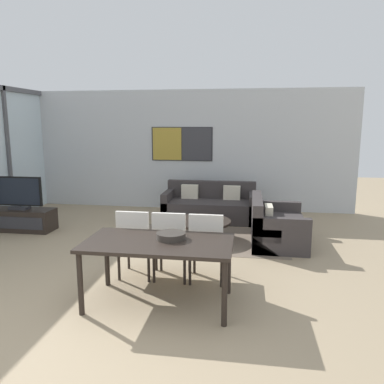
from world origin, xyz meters
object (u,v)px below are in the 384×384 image
(television, at_px, (18,193))
(sofa_side, at_px, (273,228))
(dining_table, at_px, (159,248))
(dining_chair_left, at_px, (136,241))
(dining_chair_right, at_px, (207,244))
(sofa_main, at_px, (210,207))
(coffee_table, at_px, (202,225))
(fruit_bowl, at_px, (171,235))
(dining_chair_centre, at_px, (171,242))
(tv_console, at_px, (20,220))

(television, xyz_separation_m, sofa_side, (4.76, -0.06, -0.45))
(dining_table, xyz_separation_m, dining_chair_left, (-0.47, 0.66, -0.15))
(dining_chair_right, bearing_deg, sofa_side, 62.14)
(television, xyz_separation_m, dining_table, (3.34, -2.51, -0.06))
(sofa_side, bearing_deg, sofa_main, 40.56)
(sofa_side, distance_m, dining_chair_right, 2.05)
(television, relative_size, coffee_table, 0.92)
(sofa_side, height_order, dining_chair_right, dining_chair_right)
(dining_table, bearing_deg, fruit_bowl, 37.38)
(sofa_main, height_order, dining_chair_right, dining_chair_right)
(sofa_side, bearing_deg, fruit_bowl, 151.14)
(dining_chair_centre, height_order, dining_chair_right, same)
(television, xyz_separation_m, dining_chair_left, (2.87, -1.85, -0.21))
(television, xyz_separation_m, fruit_bowl, (3.46, -2.42, 0.06))
(tv_console, height_order, sofa_main, sofa_main)
(sofa_main, xyz_separation_m, fruit_bowl, (-0.05, -3.80, 0.51))
(tv_console, relative_size, dining_chair_left, 1.39)
(tv_console, distance_m, television, 0.51)
(tv_console, bearing_deg, dining_table, -36.94)
(television, bearing_deg, sofa_main, 21.54)
(coffee_table, height_order, fruit_bowl, fruit_bowl)
(fruit_bowl, bearing_deg, coffee_table, 88.71)
(tv_console, xyz_separation_m, dining_chair_left, (2.87, -1.85, 0.30))
(sofa_main, xyz_separation_m, sofa_side, (1.24, -1.45, -0.00))
(sofa_side, bearing_deg, dining_chair_left, 133.32)
(sofa_main, distance_m, dining_chair_centre, 3.25)
(dining_chair_centre, relative_size, dining_chair_right, 1.00)
(dining_table, bearing_deg, dining_chair_left, 125.31)
(tv_console, distance_m, fruit_bowl, 4.26)
(coffee_table, bearing_deg, dining_chair_right, -80.85)
(tv_console, xyz_separation_m, sofa_side, (4.76, -0.06, 0.06))
(dining_table, xyz_separation_m, dining_chair_right, (0.47, 0.65, -0.15))
(dining_chair_left, bearing_deg, fruit_bowl, -43.82)
(sofa_main, relative_size, dining_chair_left, 2.08)
(television, distance_m, coffee_table, 3.54)
(sofa_main, relative_size, sofa_side, 1.38)
(sofa_main, distance_m, coffee_table, 1.43)
(dining_chair_centre, height_order, fruit_bowl, dining_chair_centre)
(fruit_bowl, bearing_deg, dining_chair_left, 136.18)
(coffee_table, distance_m, dining_chair_centre, 1.84)
(dining_chair_right, height_order, fruit_bowl, dining_chair_right)
(television, xyz_separation_m, sofa_main, (3.51, 1.39, -0.45))
(coffee_table, relative_size, dining_table, 0.63)
(dining_chair_left, bearing_deg, dining_table, -54.69)
(dining_chair_left, bearing_deg, dining_chair_centre, -0.45)
(dining_table, height_order, dining_chair_centre, dining_chair_centre)
(television, distance_m, dining_table, 4.18)
(television, relative_size, dining_chair_centre, 1.02)
(sofa_side, xyz_separation_m, dining_chair_left, (-1.89, -1.78, 0.24))
(dining_chair_centre, relative_size, fruit_bowl, 2.81)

